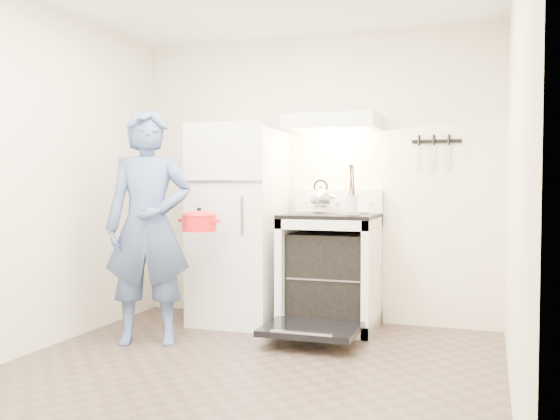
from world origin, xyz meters
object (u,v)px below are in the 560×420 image
Objects in this scene: refrigerator at (239,224)px; tea_kettle at (321,197)px; dutch_oven at (199,223)px; person at (148,227)px; stove_body at (330,273)px.

refrigerator is 0.75m from tea_kettle.
person is at bearing -147.21° from dutch_oven.
stove_body is 1.19m from dutch_oven.
refrigerator is at bearing -171.72° from tea_kettle.
person is 5.26× the size of dutch_oven.
person reaches higher than tea_kettle.
tea_kettle is at bearing 45.46° from dutch_oven.
refrigerator is 5.10× the size of dutch_oven.
dutch_oven is at bearing -134.54° from tea_kettle.
tea_kettle is (0.70, 0.10, 0.24)m from refrigerator.
stove_body is 0.65m from tea_kettle.
stove_body is 1.54m from person.
tea_kettle is 1.46m from person.
tea_kettle is 0.16× the size of person.
dutch_oven is at bearing -141.31° from stove_body.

